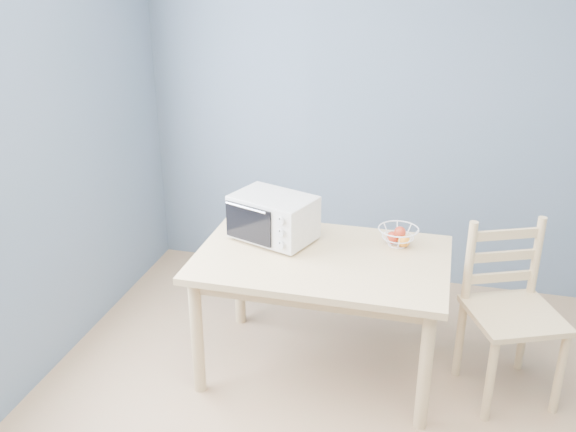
% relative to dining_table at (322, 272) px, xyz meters
% --- Properties ---
extents(room, '(4.01, 4.51, 2.61)m').
position_rel_dining_table_xyz_m(room, '(0.45, -0.98, 0.65)').
color(room, '#A4835B').
rests_on(room, ground).
extents(dining_table, '(1.40, 0.90, 0.75)m').
position_rel_dining_table_xyz_m(dining_table, '(0.00, 0.00, 0.00)').
color(dining_table, '#DAB783').
rests_on(dining_table, ground).
extents(toaster_oven, '(0.54, 0.45, 0.27)m').
position_rel_dining_table_xyz_m(toaster_oven, '(-0.34, 0.15, 0.24)').
color(toaster_oven, silver).
rests_on(toaster_oven, dining_table).
extents(fruit_basket, '(0.27, 0.27, 0.12)m').
position_rel_dining_table_xyz_m(fruit_basket, '(0.40, 0.25, 0.16)').
color(fruit_basket, white).
rests_on(fruit_basket, dining_table).
extents(dining_chair, '(0.61, 0.61, 0.99)m').
position_rel_dining_table_xyz_m(dining_chair, '(1.04, 0.08, -0.16)').
color(dining_chair, '#DAB783').
rests_on(dining_chair, ground).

